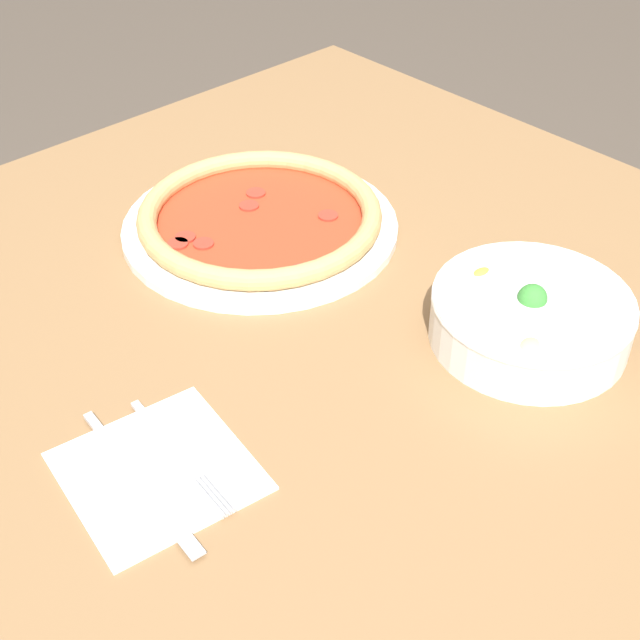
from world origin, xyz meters
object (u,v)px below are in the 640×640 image
fork (178,454)px  knife (134,474)px  bowl (531,315)px  pizza (260,219)px

fork → knife: (0.04, -0.01, -0.00)m
bowl → fork: bowl is taller
pizza → fork: bearing=38.7°
pizza → bowl: (-0.08, 0.37, 0.02)m
pizza → bowl: size_ratio=1.62×
knife → fork: bearing=86.3°
fork → knife: size_ratio=0.83×
pizza → bowl: 0.38m
bowl → fork: bearing=-16.9°
pizza → fork: size_ratio=2.01×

